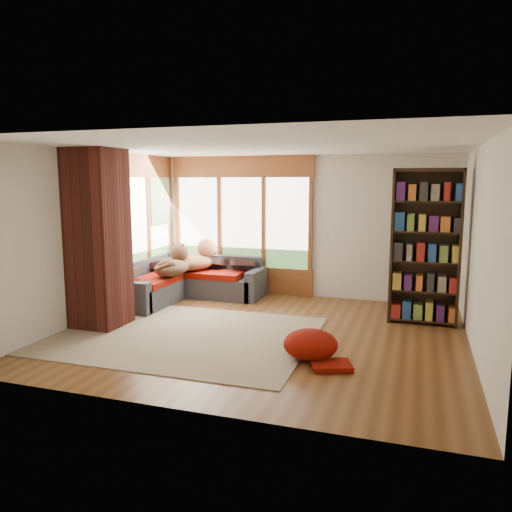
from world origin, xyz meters
The scene contains 17 objects.
floor centered at (0.00, 0.00, 0.00)m, with size 5.50×5.50×0.00m, color #543117.
ceiling centered at (0.00, 0.00, 2.60)m, with size 5.50×5.50×0.00m, color white.
wall_back centered at (0.00, 2.50, 1.30)m, with size 5.50×0.04×2.60m, color silver.
wall_front centered at (0.00, -2.50, 1.30)m, with size 5.50×0.04×2.60m, color silver.
wall_left centered at (-2.75, 0.00, 1.30)m, with size 0.04×5.00×2.60m, color silver.
wall_right centered at (2.75, 0.00, 1.30)m, with size 0.04×5.00×2.60m, color silver.
windows_back centered at (-1.20, 2.47, 1.35)m, with size 2.82×0.10×1.90m.
windows_left centered at (-2.72, 1.20, 1.35)m, with size 0.10×2.62×1.90m.
roller_blind centered at (-2.69, 2.03, 1.75)m, with size 0.03×0.72×0.90m, color gray.
brick_chimney centered at (-2.40, -0.35, 1.30)m, with size 0.70×0.70×2.60m, color #471914.
sectional_sofa centered at (-1.95, 1.70, 0.30)m, with size 2.20×2.20×0.80m.
area_rug centered at (-1.10, -0.42, 0.01)m, with size 3.72×2.84×0.01m, color beige.
bookshelf centered at (2.14, 1.26, 1.16)m, with size 0.99×0.33×2.32m.
pouf centered at (0.86, -0.77, 0.19)m, with size 0.66×0.66×0.36m, color maroon.
dog_tan centered at (-1.89, 1.85, 0.79)m, with size 0.98×1.03×0.50m.
dog_brindle centered at (-2.05, 1.30, 0.77)m, with size 0.54×0.88×0.47m.
throw_pillows centered at (-1.92, 1.85, 0.76)m, with size 1.98×1.68×0.45m.
Camera 1 is at (2.04, -6.49, 2.14)m, focal length 35.00 mm.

